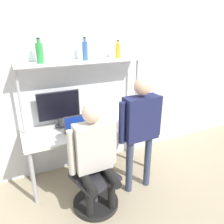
% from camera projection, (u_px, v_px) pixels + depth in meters
% --- Properties ---
extents(ground_plane, '(12.00, 12.00, 0.00)m').
position_uv_depth(ground_plane, '(101.00, 186.00, 3.05)').
color(ground_plane, tan).
extents(wall_back, '(8.00, 0.06, 2.70)m').
position_uv_depth(wall_back, '(80.00, 81.00, 3.15)').
color(wall_back, silver).
rests_on(wall_back, ground_plane).
extents(desk, '(1.81, 0.65, 0.77)m').
position_uv_depth(desk, '(90.00, 132.00, 3.09)').
color(desk, silver).
rests_on(desk, ground_plane).
extents(shelf_unit, '(1.72, 0.31, 1.67)m').
position_uv_depth(shelf_unit, '(84.00, 76.00, 2.95)').
color(shelf_unit, white).
rests_on(shelf_unit, ground_plane).
extents(monitor, '(0.57, 0.17, 0.51)m').
position_uv_depth(monitor, '(59.00, 107.00, 2.97)').
color(monitor, '#333338').
rests_on(monitor, desk).
extents(laptop, '(0.33, 0.22, 0.23)m').
position_uv_depth(laptop, '(78.00, 128.00, 2.86)').
color(laptop, '#333338').
rests_on(laptop, desk).
extents(cell_phone, '(0.07, 0.15, 0.01)m').
position_uv_depth(cell_phone, '(96.00, 130.00, 2.94)').
color(cell_phone, black).
rests_on(cell_phone, desk).
extents(office_chair, '(0.56, 0.56, 0.89)m').
position_uv_depth(office_chair, '(93.00, 185.00, 2.67)').
color(office_chair, black).
rests_on(office_chair, ground_plane).
extents(person_seated, '(0.59, 0.47, 1.34)m').
position_uv_depth(person_seated, '(94.00, 151.00, 2.45)').
color(person_seated, black).
rests_on(person_seated, ground_plane).
extents(person_standing, '(0.61, 0.21, 1.54)m').
position_uv_depth(person_standing, '(141.00, 123.00, 2.68)').
color(person_standing, '#38425B').
rests_on(person_standing, ground_plane).
extents(bottle_green, '(0.09, 0.09, 0.30)m').
position_uv_depth(bottle_green, '(40.00, 53.00, 2.60)').
color(bottle_green, '#2D8C3F').
rests_on(bottle_green, shelf_unit).
extents(bottle_blue, '(0.07, 0.07, 0.29)m').
position_uv_depth(bottle_blue, '(85.00, 51.00, 2.83)').
color(bottle_blue, '#335999').
rests_on(bottle_blue, shelf_unit).
extents(bottle_amber, '(0.07, 0.07, 0.25)m').
position_uv_depth(bottle_amber, '(118.00, 51.00, 3.03)').
color(bottle_amber, gold).
rests_on(bottle_amber, shelf_unit).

